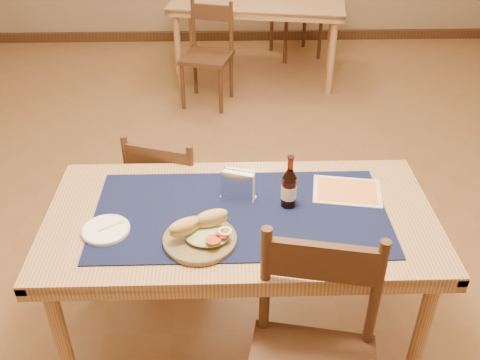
{
  "coord_description": "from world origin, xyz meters",
  "views": [
    {
      "loc": [
        -0.05,
        -2.55,
        2.09
      ],
      "look_at": [
        0.0,
        -0.7,
        0.85
      ],
      "focal_mm": 40.0,
      "sensor_mm": 36.0,
      "label": 1
    }
  ],
  "objects_px": {
    "main_table": "(241,229)",
    "chair_main_far": "(173,196)",
    "beer_bottle": "(289,188)",
    "sandwich_plate": "(201,235)",
    "back_table": "(258,9)",
    "napkin_holder": "(238,185)"
  },
  "relations": [
    {
      "from": "main_table",
      "to": "napkin_holder",
      "type": "bearing_deg",
      "value": 94.07
    },
    {
      "from": "main_table",
      "to": "sandwich_plate",
      "type": "relative_size",
      "value": 5.63
    },
    {
      "from": "main_table",
      "to": "back_table",
      "type": "bearing_deg",
      "value": 85.52
    },
    {
      "from": "back_table",
      "to": "beer_bottle",
      "type": "xyz_separation_m",
      "value": [
        -0.05,
        -3.14,
        0.18
      ]
    },
    {
      "from": "main_table",
      "to": "chair_main_far",
      "type": "bearing_deg",
      "value": 120.96
    },
    {
      "from": "main_table",
      "to": "sandwich_plate",
      "type": "height_order",
      "value": "sandwich_plate"
    },
    {
      "from": "main_table",
      "to": "back_table",
      "type": "distance_m",
      "value": 3.19
    },
    {
      "from": "napkin_holder",
      "to": "back_table",
      "type": "bearing_deg",
      "value": 85.22
    },
    {
      "from": "beer_bottle",
      "to": "chair_main_far",
      "type": "bearing_deg",
      "value": 135.96
    },
    {
      "from": "beer_bottle",
      "to": "sandwich_plate",
      "type": "bearing_deg",
      "value": -148.26
    },
    {
      "from": "main_table",
      "to": "chair_main_far",
      "type": "distance_m",
      "value": 0.7
    },
    {
      "from": "beer_bottle",
      "to": "napkin_holder",
      "type": "xyz_separation_m",
      "value": [
        -0.21,
        0.06,
        -0.03
      ]
    },
    {
      "from": "back_table",
      "to": "napkin_holder",
      "type": "relative_size",
      "value": 10.45
    },
    {
      "from": "back_table",
      "to": "sandwich_plate",
      "type": "xyz_separation_m",
      "value": [
        -0.4,
        -3.35,
        0.12
      ]
    },
    {
      "from": "main_table",
      "to": "beer_bottle",
      "type": "xyz_separation_m",
      "value": [
        0.2,
        0.05,
        0.18
      ]
    },
    {
      "from": "chair_main_far",
      "to": "beer_bottle",
      "type": "bearing_deg",
      "value": -44.04
    },
    {
      "from": "main_table",
      "to": "chair_main_far",
      "type": "relative_size",
      "value": 1.88
    },
    {
      "from": "beer_bottle",
      "to": "napkin_holder",
      "type": "bearing_deg",
      "value": 163.36
    },
    {
      "from": "main_table",
      "to": "back_table",
      "type": "relative_size",
      "value": 0.97
    },
    {
      "from": "chair_main_far",
      "to": "napkin_holder",
      "type": "distance_m",
      "value": 0.68
    },
    {
      "from": "back_table",
      "to": "napkin_holder",
      "type": "height_order",
      "value": "napkin_holder"
    },
    {
      "from": "chair_main_far",
      "to": "beer_bottle",
      "type": "height_order",
      "value": "beer_bottle"
    }
  ]
}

